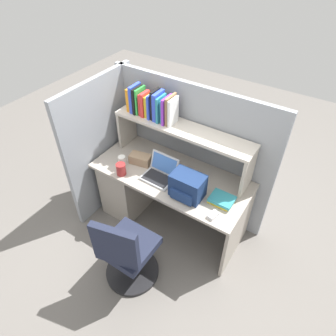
% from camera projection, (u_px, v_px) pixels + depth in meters
% --- Properties ---
extents(ground_plane, '(8.00, 8.00, 0.00)m').
position_uv_depth(ground_plane, '(170.00, 221.00, 3.48)').
color(ground_plane, slate).
extents(desk, '(1.60, 0.70, 0.73)m').
position_uv_depth(desk, '(142.00, 183.00, 3.38)').
color(desk, '#AAA093').
rests_on(desk, ground_plane).
extents(cubicle_partition_rear, '(1.84, 0.05, 1.55)m').
position_uv_depth(cubicle_partition_rear, '(190.00, 151.00, 3.21)').
color(cubicle_partition_rear, gray).
rests_on(cubicle_partition_rear, ground_plane).
extents(cubicle_partition_left, '(0.05, 1.06, 1.55)m').
position_uv_depth(cubicle_partition_left, '(103.00, 145.00, 3.29)').
color(cubicle_partition_left, gray).
rests_on(cubicle_partition_left, ground_plane).
extents(overhead_hutch, '(1.44, 0.28, 0.45)m').
position_uv_depth(overhead_hutch, '(182.00, 136.00, 2.90)').
color(overhead_hutch, '#B3A99C').
rests_on(overhead_hutch, desk).
extents(reference_books_on_shelf, '(0.53, 0.19, 0.29)m').
position_uv_depth(reference_books_on_shelf, '(152.00, 105.00, 2.89)').
color(reference_books_on_shelf, orange).
rests_on(reference_books_on_shelf, overhead_hutch).
extents(laptop, '(0.32, 0.27, 0.22)m').
position_uv_depth(laptop, '(160.00, 173.00, 2.94)').
color(laptop, '#B7BABF').
rests_on(laptop, desk).
extents(backpack, '(0.30, 0.23, 0.24)m').
position_uv_depth(backpack, '(187.00, 186.00, 2.71)').
color(backpack, navy).
rests_on(backpack, desk).
extents(computer_mouse, '(0.08, 0.11, 0.03)m').
position_uv_depth(computer_mouse, '(213.00, 215.00, 2.58)').
color(computer_mouse, silver).
rests_on(computer_mouse, desk).
extents(paper_cup, '(0.08, 0.08, 0.11)m').
position_uv_depth(paper_cup, '(122.00, 161.00, 3.08)').
color(paper_cup, white).
rests_on(paper_cup, desk).
extents(tissue_box, '(0.24, 0.16, 0.10)m').
position_uv_depth(tissue_box, '(140.00, 159.00, 3.10)').
color(tissue_box, '#9E7F60').
rests_on(tissue_box, desk).
extents(snack_canister, '(0.10, 0.10, 0.13)m').
position_uv_depth(snack_canister, '(121.00, 169.00, 2.97)').
color(snack_canister, maroon).
rests_on(snack_canister, desk).
extents(desk_book_stack, '(0.22, 0.18, 0.06)m').
position_uv_depth(desk_book_stack, '(222.00, 199.00, 2.70)').
color(desk_book_stack, yellow).
rests_on(desk_book_stack, desk).
extents(office_chair, '(0.52, 0.53, 0.93)m').
position_uv_depth(office_chair, '(127.00, 254.00, 2.70)').
color(office_chair, black).
rests_on(office_chair, ground_plane).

